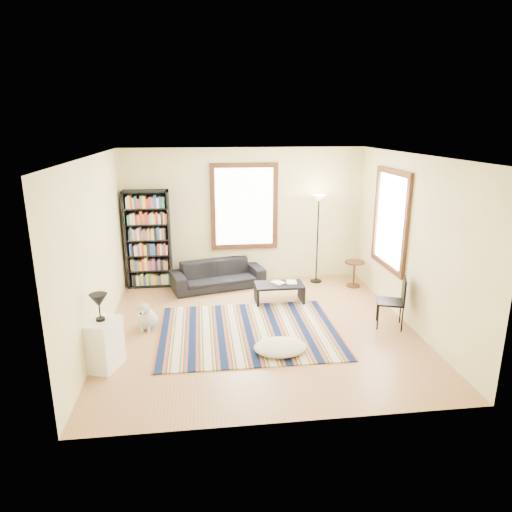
{
  "coord_description": "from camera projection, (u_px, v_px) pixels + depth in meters",
  "views": [
    {
      "loc": [
        -0.92,
        -6.86,
        3.25
      ],
      "look_at": [
        0.0,
        0.5,
        1.1
      ],
      "focal_mm": 32.0,
      "sensor_mm": 36.0,
      "label": 1
    }
  ],
  "objects": [
    {
      "name": "wall_front",
      "position": [
        292.0,
        309.0,
        4.73
      ],
      "size": [
        5.0,
        0.1,
        2.8
      ],
      "primitive_type": "cube",
      "color": "#F1EBA2",
      "rests_on": "floor"
    },
    {
      "name": "white_cabinet",
      "position": [
        103.0,
        344.0,
        6.25
      ],
      "size": [
        0.53,
        0.6,
        0.7
      ],
      "primitive_type": "cube",
      "rotation": [
        0.0,
        0.0,
        -0.35
      ],
      "color": "white",
      "rests_on": "floor"
    },
    {
      "name": "rug",
      "position": [
        249.0,
        331.0,
        7.4
      ],
      "size": [
        2.89,
        2.31,
        0.02
      ],
      "primitive_type": "cube",
      "color": "#0B173B",
      "rests_on": "floor"
    },
    {
      "name": "table_lamp",
      "position": [
        99.0,
        307.0,
        6.1
      ],
      "size": [
        0.27,
        0.27,
        0.38
      ],
      "primitive_type": null,
      "rotation": [
        0.0,
        0.0,
        -0.16
      ],
      "color": "black",
      "rests_on": "white_cabinet"
    },
    {
      "name": "floor_cushion",
      "position": [
        280.0,
        347.0,
        6.69
      ],
      "size": [
        0.81,
        0.62,
        0.2
      ],
      "primitive_type": "ellipsoid",
      "rotation": [
        0.0,
        0.0,
        -0.05
      ],
      "color": "beige",
      "rests_on": "floor"
    },
    {
      "name": "floor_lamp",
      "position": [
        317.0,
        240.0,
        9.52
      ],
      "size": [
        0.37,
        0.37,
        1.86
      ],
      "primitive_type": null,
      "rotation": [
        0.0,
        0.0,
        -0.25
      ],
      "color": "black",
      "rests_on": "floor"
    },
    {
      "name": "sofa",
      "position": [
        218.0,
        275.0,
        9.36
      ],
      "size": [
        1.18,
        1.99,
        0.55
      ],
      "primitive_type": "imported",
      "rotation": [
        0.0,
        0.0,
        0.25
      ],
      "color": "black",
      "rests_on": "floor"
    },
    {
      "name": "book_a",
      "position": [
        274.0,
        284.0,
        8.55
      ],
      "size": [
        0.31,
        0.28,
        0.02
      ],
      "primitive_type": "imported",
      "rotation": [
        0.0,
        0.0,
        0.5
      ],
      "color": "beige",
      "rests_on": "coffee_table"
    },
    {
      "name": "folding_chair",
      "position": [
        390.0,
        302.0,
        7.51
      ],
      "size": [
        0.53,
        0.52,
        0.86
      ],
      "primitive_type": "cube",
      "rotation": [
        0.0,
        0.0,
        -0.34
      ],
      "color": "black",
      "rests_on": "floor"
    },
    {
      "name": "side_table",
      "position": [
        354.0,
        274.0,
        9.41
      ],
      "size": [
        0.51,
        0.51,
        0.54
      ],
      "primitive_type": "cylinder",
      "rotation": [
        0.0,
        0.0,
        0.34
      ],
      "color": "#482712",
      "rests_on": "floor"
    },
    {
      "name": "wall_left",
      "position": [
        92.0,
        252.0,
        6.86
      ],
      "size": [
        0.1,
        5.0,
        2.8
      ],
      "primitive_type": "cube",
      "color": "#F1EBA2",
      "rests_on": "floor"
    },
    {
      "name": "coffee_table",
      "position": [
        279.0,
        293.0,
        8.61
      ],
      "size": [
        0.97,
        0.64,
        0.36
      ],
      "primitive_type": "cube",
      "rotation": [
        0.0,
        0.0,
        0.16
      ],
      "color": "black",
      "rests_on": "floor"
    },
    {
      "name": "window_right",
      "position": [
        391.0,
        220.0,
        8.16
      ],
      "size": [
        0.06,
        1.2,
        1.6
      ],
      "primitive_type": "cube",
      "color": "white",
      "rests_on": "wall_right"
    },
    {
      "name": "window_back",
      "position": [
        244.0,
        207.0,
        9.46
      ],
      "size": [
        1.2,
        0.06,
        1.6
      ],
      "primitive_type": "cube",
      "color": "white",
      "rests_on": "wall_back"
    },
    {
      "name": "book_b",
      "position": [
        287.0,
        282.0,
        8.62
      ],
      "size": [
        0.21,
        0.27,
        0.02
      ],
      "primitive_type": "imported",
      "rotation": [
        0.0,
        0.0,
        -0.09
      ],
      "color": "beige",
      "rests_on": "coffee_table"
    },
    {
      "name": "floor",
      "position": [
        260.0,
        331.0,
        7.56
      ],
      "size": [
        5.0,
        5.0,
        0.1
      ],
      "primitive_type": "cube",
      "color": "#AA774D",
      "rests_on": "ground"
    },
    {
      "name": "ceiling",
      "position": [
        260.0,
        152.0,
        6.75
      ],
      "size": [
        5.0,
        5.0,
        0.1
      ],
      "primitive_type": "cube",
      "color": "white",
      "rests_on": "floor"
    },
    {
      "name": "bookshelf",
      "position": [
        148.0,
        239.0,
        9.25
      ],
      "size": [
        0.9,
        0.3,
        2.0
      ],
      "primitive_type": "cube",
      "color": "black",
      "rests_on": "floor"
    },
    {
      "name": "wall_right",
      "position": [
        414.0,
        241.0,
        7.46
      ],
      "size": [
        0.1,
        5.0,
        2.8
      ],
      "primitive_type": "cube",
      "color": "#F1EBA2",
      "rests_on": "floor"
    },
    {
      "name": "wall_back",
      "position": [
        244.0,
        215.0,
        9.59
      ],
      "size": [
        5.0,
        0.1,
        2.8
      ],
      "primitive_type": "cube",
      "color": "#F1EBA2",
      "rests_on": "floor"
    },
    {
      "name": "dog",
      "position": [
        147.0,
        314.0,
        7.47
      ],
      "size": [
        0.46,
        0.57,
        0.51
      ],
      "primitive_type": null,
      "rotation": [
        0.0,
        0.0,
        -0.21
      ],
      "color": "#BCBCBC",
      "rests_on": "floor"
    }
  ]
}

